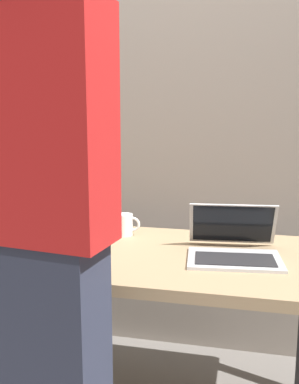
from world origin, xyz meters
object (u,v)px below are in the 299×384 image
(beer_bottle_dark, at_px, (34,220))
(coffee_mug, at_px, (125,225))
(laptop, at_px, (234,246))
(beer_bottle_green, at_px, (17,220))
(person_figure, at_px, (41,247))

(beer_bottle_dark, distance_m, coffee_mug, 0.42)
(laptop, bearing_deg, beer_bottle_green, -177.60)
(person_figure, bearing_deg, coffee_mug, 89.09)
(beer_bottle_green, relative_size, coffee_mug, 2.46)
(beer_bottle_green, height_order, beer_bottle_dark, beer_bottle_dark)
(beer_bottle_dark, height_order, coffee_mug, beer_bottle_dark)
(laptop, distance_m, coffee_mug, 0.54)
(beer_bottle_dark, bearing_deg, beer_bottle_green, 167.93)
(person_figure, distance_m, coffee_mug, 0.83)
(laptop, relative_size, coffee_mug, 3.45)
(person_figure, height_order, coffee_mug, person_figure)
(beer_bottle_dark, bearing_deg, coffee_mug, 37.67)
(person_figure, bearing_deg, beer_bottle_green, 124.88)
(beer_bottle_green, height_order, coffee_mug, beer_bottle_green)
(beer_bottle_dark, relative_size, person_figure, 0.17)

